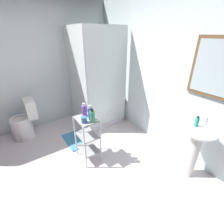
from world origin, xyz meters
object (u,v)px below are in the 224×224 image
storage_cart (87,136)px  hand_soap_bottle (197,122)px  pedestal_sink (196,142)px  shampoo_bottle_blue (90,113)px  toilet (24,123)px  bath_mat (77,139)px  conditioner_bottle_purple (84,111)px  shower_stall (96,103)px  body_wash_bottle_green (92,116)px  rinse_cup (84,120)px

storage_cart → hand_soap_bottle: hand_soap_bottle is taller
pedestal_sink → shampoo_bottle_blue: size_ratio=3.63×
toilet → bath_mat: bearing=48.3°
toilet → conditioner_bottle_purple: 1.48m
storage_cart → hand_soap_bottle: size_ratio=5.42×
shower_stall → toilet: size_ratio=2.63×
shower_stall → conditioner_bottle_purple: 1.20m
conditioner_bottle_purple → body_wash_bottle_green: conditioner_bottle_purple is taller
shower_stall → storage_cart: shower_stall is taller
body_wash_bottle_green → shower_stall: bearing=149.3°
rinse_cup → bath_mat: size_ratio=0.15×
pedestal_sink → toilet: 2.98m
shampoo_bottle_blue → rinse_cup: shampoo_bottle_blue is taller
shower_stall → hand_soap_bottle: 2.13m
conditioner_bottle_purple → rinse_cup: 0.20m
hand_soap_bottle → conditioner_bottle_purple: 1.53m
storage_cart → shampoo_bottle_blue: (0.05, 0.05, 0.40)m
storage_cart → body_wash_bottle_green: body_wash_bottle_green is taller
conditioner_bottle_purple → rinse_cup: (0.17, -0.09, -0.05)m
bath_mat → shampoo_bottle_blue: bearing=2.7°
pedestal_sink → toilet: (-2.38, -1.78, -0.26)m
shower_stall → shampoo_bottle_blue: shower_stall is taller
bath_mat → toilet: bearing=-131.7°
body_wash_bottle_green → rinse_cup: (-0.05, -0.11, -0.05)m
toilet → conditioner_bottle_purple: size_ratio=3.59×
shower_stall → conditioner_bottle_purple: bearing=-37.1°
hand_soap_bottle → bath_mat: (-1.65, -1.00, -0.86)m
shower_stall → storage_cart: bearing=-35.6°
pedestal_sink → hand_soap_bottle: bearing=-163.4°
shampoo_bottle_blue → bath_mat: size_ratio=0.37×
shower_stall → hand_soap_bottle: shower_stall is taller
shower_stall → rinse_cup: (1.08, -0.78, 0.32)m
pedestal_sink → bath_mat: pedestal_sink is taller
pedestal_sink → hand_soap_bottle: hand_soap_bottle is taller
shower_stall → shampoo_bottle_blue: size_ratio=8.95×
toilet → storage_cart: bearing=30.6°
hand_soap_bottle → storage_cart: bearing=-136.5°
hand_soap_bottle → rinse_cup: hand_soap_bottle is taller
hand_soap_bottle → conditioner_bottle_purple: bearing=-139.4°
conditioner_bottle_purple → body_wash_bottle_green: bearing=4.2°
storage_cart → bath_mat: 0.71m
shampoo_bottle_blue → rinse_cup: (0.03, -0.12, -0.05)m
storage_cart → rinse_cup: bearing=-37.7°
storage_cart → shampoo_bottle_blue: bearing=44.3°
shampoo_bottle_blue → storage_cart: bearing=-135.7°
toilet → body_wash_bottle_green: body_wash_bottle_green is taller
toilet → bath_mat: (0.68, 0.76, -0.31)m
pedestal_sink → storage_cart: pedestal_sink is taller
hand_soap_bottle → rinse_cup: (-0.99, -1.09, -0.09)m
pedestal_sink → conditioner_bottle_purple: bearing=-140.2°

